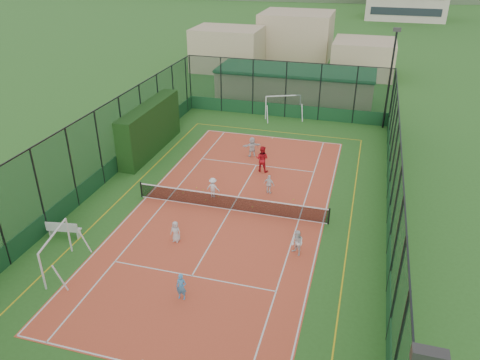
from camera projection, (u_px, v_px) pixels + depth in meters
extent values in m
plane|color=#2E6322|center=(230.00, 210.00, 27.87)|extent=(300.00, 300.00, 0.00)
cube|color=#CB472D|center=(230.00, 210.00, 27.86)|extent=(11.17, 23.97, 0.01)
cube|color=black|center=(150.00, 128.00, 34.85)|extent=(1.24, 8.25, 3.61)
imported|color=silver|center=(176.00, 232.00, 24.70)|extent=(0.61, 0.42, 1.19)
imported|color=#4B97D6|center=(181.00, 287.00, 20.70)|extent=(0.49, 0.33, 1.31)
imported|color=white|center=(297.00, 243.00, 23.61)|extent=(0.86, 0.83, 1.39)
imported|color=white|center=(213.00, 188.00, 28.94)|extent=(0.88, 0.55, 1.31)
imported|color=white|center=(269.00, 184.00, 29.36)|extent=(0.81, 0.51, 1.28)
imported|color=white|center=(252.00, 147.00, 34.37)|extent=(1.42, 1.08, 1.50)
imported|color=red|center=(262.00, 159.00, 32.08)|extent=(0.96, 0.78, 1.85)
sphere|color=#CCE033|center=(197.00, 188.00, 30.22)|extent=(0.07, 0.07, 0.07)
sphere|color=#CCE033|center=(183.00, 193.00, 29.64)|extent=(0.07, 0.07, 0.07)
sphere|color=#CCE033|center=(206.00, 200.00, 28.83)|extent=(0.07, 0.07, 0.07)
sphere|color=#CCE033|center=(218.00, 197.00, 29.20)|extent=(0.07, 0.07, 0.07)
sphere|color=#CCE033|center=(294.00, 199.00, 28.89)|extent=(0.07, 0.07, 0.07)
sphere|color=#CCE033|center=(203.00, 190.00, 29.99)|extent=(0.07, 0.07, 0.07)
sphere|color=#CCE033|center=(252.00, 207.00, 28.09)|extent=(0.07, 0.07, 0.07)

